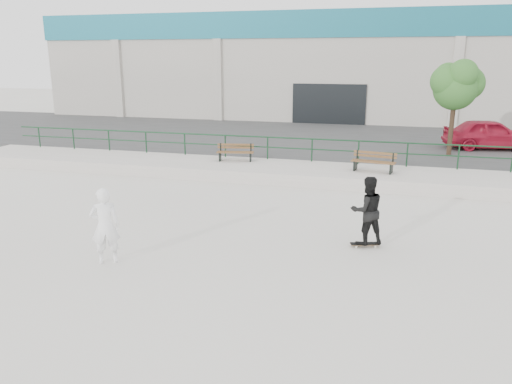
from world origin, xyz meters
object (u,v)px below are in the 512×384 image
(red_car, at_px, (490,134))
(seated_skater, at_px, (105,226))
(standing_skater, at_px, (367,210))
(bench_right, at_px, (374,162))
(skateboard, at_px, (365,244))
(bench_left, at_px, (235,152))
(tree, at_px, (457,84))

(red_car, xyz_separation_m, seated_skater, (-11.29, -16.74, -0.29))
(standing_skater, bearing_deg, seated_skater, -1.29)
(red_car, bearing_deg, bench_right, 132.37)
(standing_skater, bearing_deg, skateboard, 180.00)
(bench_left, relative_size, tree, 0.39)
(tree, relative_size, standing_skater, 2.37)
(tree, bearing_deg, standing_skater, -104.93)
(tree, relative_size, seated_skater, 2.28)
(red_car, height_order, standing_skater, red_car)
(red_car, bearing_deg, seated_skater, 136.59)
(bench_left, distance_m, red_car, 12.90)
(seated_skater, bearing_deg, bench_left, -117.30)
(bench_right, distance_m, red_car, 8.63)
(skateboard, bearing_deg, bench_right, 73.20)
(bench_left, bearing_deg, tree, 12.00)
(standing_skater, xyz_separation_m, seated_skater, (-6.10, -2.80, -0.06))
(red_car, relative_size, skateboard, 5.48)
(bench_left, xyz_separation_m, standing_skater, (6.14, -7.79, 0.15))
(bench_right, distance_m, standing_skater, 7.17)
(tree, xyz_separation_m, seated_skater, (-9.26, -14.65, -2.82))
(standing_skater, distance_m, seated_skater, 6.71)
(bench_left, distance_m, tree, 10.56)
(red_car, distance_m, seated_skater, 20.19)
(tree, xyz_separation_m, red_car, (2.03, 2.09, -2.53))
(standing_skater, bearing_deg, red_car, -136.39)
(bench_right, height_order, tree, tree)
(standing_skater, bearing_deg, bench_right, -114.84)
(red_car, height_order, skateboard, red_car)
(standing_skater, bearing_deg, tree, -130.90)
(bench_right, bearing_deg, red_car, 61.90)
(seated_skater, bearing_deg, bench_right, -148.41)
(tree, height_order, red_car, tree)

